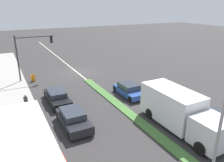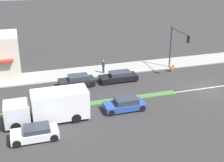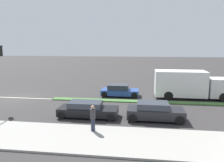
# 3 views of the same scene
# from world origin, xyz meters

# --- Properties ---
(ground_plane) EXTENTS (160.00, 160.00, 0.00)m
(ground_plane) POSITION_xyz_m (0.00, 18.00, 0.00)
(ground_plane) COLOR #333030
(sidewalk_right) EXTENTS (4.00, 73.00, 0.12)m
(sidewalk_right) POSITION_xyz_m (9.00, 18.50, 0.06)
(sidewalk_right) COLOR #9E9B93
(sidewalk_right) RESTS_ON ground
(lane_marking_center) EXTENTS (0.16, 60.00, 0.01)m
(lane_marking_center) POSITION_xyz_m (0.00, 0.00, 0.00)
(lane_marking_center) COLOR beige
(lane_marking_center) RESTS_ON ground
(traffic_signal_main) EXTENTS (4.59, 0.34, 5.60)m
(traffic_signal_main) POSITION_xyz_m (6.12, 0.78, 3.90)
(traffic_signal_main) COLOR #333338
(traffic_signal_main) RESTS_ON sidewalk_right
(pedestrian) EXTENTS (0.34, 0.34, 1.68)m
(pedestrian) POSITION_xyz_m (7.96, 9.91, 1.00)
(pedestrian) COLOR #282D42
(pedestrian) RESTS_ON sidewalk_right
(warning_aframe_sign) EXTENTS (0.45, 0.53, 0.84)m
(warning_aframe_sign) POSITION_xyz_m (6.11, 1.20, 0.43)
(warning_aframe_sign) COLOR orange
(warning_aframe_sign) RESTS_ON ground
(delivery_truck) EXTENTS (2.44, 7.50, 2.87)m
(delivery_truck) POSITION_xyz_m (-2.20, 17.81, 1.47)
(delivery_truck) COLOR silver
(delivery_truck) RESTS_ON ground
(van_white) EXTENTS (1.82, 3.86, 1.20)m
(van_white) POSITION_xyz_m (-5.00, 19.44, 0.59)
(van_white) COLOR silver
(van_white) RESTS_ON ground
(coupe_blue) EXTENTS (1.91, 3.99, 1.27)m
(coupe_blue) POSITION_xyz_m (-2.20, 10.60, 0.61)
(coupe_blue) COLOR #284793
(coupe_blue) RESTS_ON ground
(sedan_dark) EXTENTS (1.84, 4.14, 1.34)m
(sedan_dark) POSITION_xyz_m (5.00, 13.93, 0.65)
(sedan_dark) COLOR black
(sedan_dark) RESTS_ON ground
(suv_black) EXTENTS (1.77, 4.55, 1.21)m
(suv_black) POSITION_xyz_m (5.00, 8.83, 0.59)
(suv_black) COLOR black
(suv_black) RESTS_ON ground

